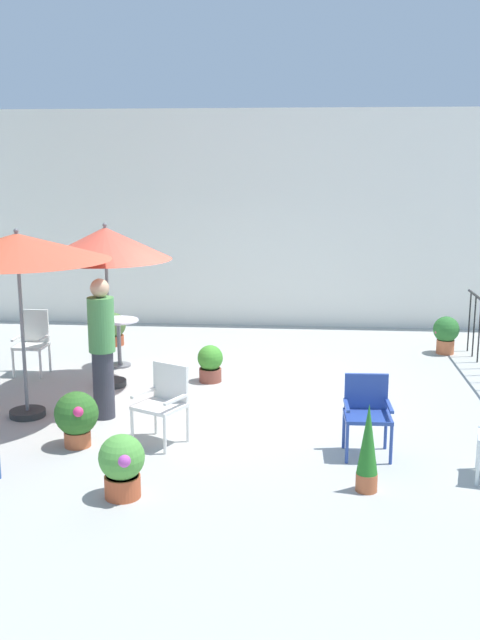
# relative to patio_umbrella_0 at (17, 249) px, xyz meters

# --- Properties ---
(ground_plane) EXTENTS (60.00, 60.00, 0.00)m
(ground_plane) POSITION_rel_patio_umbrella_0_xyz_m (2.57, 0.89, -2.08)
(ground_plane) COLOR #A8A9A3
(villa_facade) EXTENTS (11.37, 0.30, 4.04)m
(villa_facade) POSITION_rel_patio_umbrella_0_xyz_m (2.57, 5.55, -0.06)
(villa_facade) COLOR white
(villa_facade) RESTS_ON ground
(patio_umbrella_0) EXTENTS (2.22, 2.22, 2.33)m
(patio_umbrella_0) POSITION_rel_patio_umbrella_0_xyz_m (0.00, 0.00, 0.00)
(patio_umbrella_0) COLOR #2D2D2D
(patio_umbrella_0) RESTS_ON ground
(patio_umbrella_1) EXTENTS (1.80, 1.80, 2.29)m
(patio_umbrella_1) POSITION_rel_patio_umbrella_0_xyz_m (0.71, 1.33, -0.10)
(patio_umbrella_1) COLOR #2D2D2D
(patio_umbrella_1) RESTS_ON ground
(cafe_table_0) EXTENTS (0.61, 0.61, 0.73)m
(cafe_table_0) POSITION_rel_patio_umbrella_0_xyz_m (0.59, 2.34, -1.58)
(cafe_table_0) COLOR white
(cafe_table_0) RESTS_ON ground
(patio_chair_0) EXTENTS (0.50, 0.47, 0.86)m
(patio_chair_0) POSITION_rel_patio_umbrella_0_xyz_m (4.08, -0.84, -1.58)
(patio_chair_0) COLOR #2B4597
(patio_chair_0) RESTS_ON ground
(patio_chair_1) EXTENTS (0.65, 0.63, 0.88)m
(patio_chair_1) POSITION_rel_patio_umbrella_0_xyz_m (1.85, -0.69, -1.57)
(patio_chair_1) COLOR white
(patio_chair_1) RESTS_ON ground
(patio_chair_3) EXTENTS (0.45, 0.43, 0.95)m
(patio_chair_3) POSITION_rel_patio_umbrella_0_xyz_m (-0.59, 1.87, -1.55)
(patio_chair_3) COLOR silver
(patio_chair_3) RESTS_ON ground
(potted_plant_0) EXTENTS (0.37, 0.37, 0.53)m
(potted_plant_0) POSITION_rel_patio_umbrella_0_xyz_m (2.08, 1.66, -1.81)
(potted_plant_0) COLOR brown
(potted_plant_0) RESTS_ON ground
(potted_plant_1) EXTENTS (0.44, 0.45, 0.61)m
(potted_plant_1) POSITION_rel_patio_umbrella_0_xyz_m (1.71, -2.12, -1.75)
(potted_plant_1) COLOR #BF5430
(potted_plant_1) RESTS_ON ground
(potted_plant_2) EXTENTS (0.42, 0.42, 0.62)m
(potted_plant_2) POSITION_rel_patio_umbrella_0_xyz_m (5.73, 3.54, -1.73)
(potted_plant_2) COLOR #C86940
(potted_plant_2) RESTS_ON ground
(potted_plant_3) EXTENTS (0.43, 0.43, 0.56)m
(potted_plant_3) POSITION_rel_patio_umbrella_0_xyz_m (0.16, 3.65, -1.79)
(potted_plant_3) COLOR #AE4A2E
(potted_plant_3) RESTS_ON ground
(potted_plant_4) EXTENTS (0.21, 0.21, 0.88)m
(potted_plant_4) POSITION_rel_patio_umbrella_0_xyz_m (4.01, -1.79, -1.65)
(potted_plant_4) COLOR #B85E38
(potted_plant_4) RESTS_ON ground
(potted_plant_5) EXTENTS (0.49, 0.49, 0.62)m
(potted_plant_5) POSITION_rel_patio_umbrella_0_xyz_m (0.91, -0.91, -1.73)
(potted_plant_5) COLOR #C05E38
(potted_plant_5) RESTS_ON ground
(standing_person) EXTENTS (0.35, 0.35, 1.73)m
(standing_person) POSITION_rel_patio_umbrella_0_xyz_m (0.96, 0.04, -1.18)
(standing_person) COLOR #33333D
(standing_person) RESTS_ON ground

